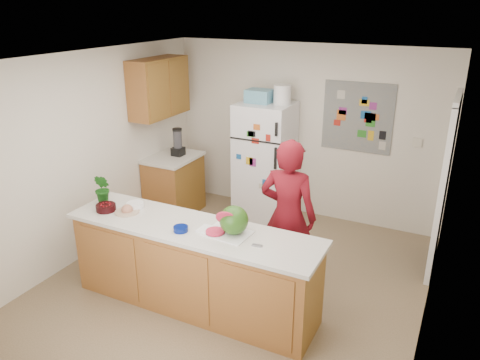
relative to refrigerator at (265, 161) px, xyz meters
The scene contains 26 objects.
floor 2.12m from the refrigerator, 76.54° to the right, with size 4.00×4.50×0.02m, color brown.
wall_back 0.71m from the refrigerator, 40.18° to the left, with size 4.00×0.02×2.50m, color beige.
wall_left 2.48m from the refrigerator, 129.69° to the right, with size 0.02×4.50×2.50m, color beige.
wall_right 3.12m from the refrigerator, 37.39° to the right, with size 0.02×4.50×2.50m, color beige.
ceiling 2.55m from the refrigerator, 76.54° to the right, with size 4.00×4.50×0.02m, color white.
doorway 2.48m from the refrigerator, 10.01° to the right, with size 0.03×0.85×2.04m, color black.
peninsula_base 2.43m from the refrigerator, 84.00° to the right, with size 2.60×0.62×0.88m, color brown.
peninsula_top 2.39m from the refrigerator, 84.00° to the right, with size 2.68×0.70×0.04m, color silver.
side_counter_base 1.41m from the refrigerator, 156.86° to the right, with size 0.60×0.80×0.86m, color brown.
side_counter_top 1.35m from the refrigerator, 156.86° to the right, with size 0.64×0.84×0.04m, color silver.
upper_cabinets 1.82m from the refrigerator, 157.05° to the right, with size 0.35×1.00×0.80m, color brown.
refrigerator is the anchor object (origin of this frame).
fridge_top_bin 0.95m from the refrigerator, behind, with size 0.35×0.28×0.18m, color #5999B2.
photo_collage 1.43m from the refrigerator, 16.61° to the left, with size 0.95×0.01×0.95m, color slate.
person 1.89m from the refrigerator, 58.79° to the right, with size 0.63×0.41×1.72m, color #620C15.
blender_appliance 1.30m from the refrigerator, 159.19° to the right, with size 0.13×0.13×0.38m, color black.
cutting_board 2.45m from the refrigerator, 74.81° to the right, with size 0.43×0.32×0.01m, color white.
watermelon 2.45m from the refrigerator, 73.32° to the right, with size 0.28×0.28×0.28m, color #2A5910.
watermelon_slice 2.47m from the refrigerator, 77.53° to the right, with size 0.18×0.18×0.02m, color red.
cherry_bowl 2.59m from the refrigerator, 107.50° to the right, with size 0.21×0.21×0.07m, color black.
white_bowl 2.33m from the refrigerator, 103.44° to the right, with size 0.19×0.19×0.06m, color white.
cobalt_bowl 2.52m from the refrigerator, 85.32° to the right, with size 0.15×0.15×0.05m, color #04135A.
plate 2.46m from the refrigerator, 102.77° to the right, with size 0.26×0.26×0.02m, color #C3AD97.
paper_towel 2.43m from the refrigerator, 79.42° to the right, with size 0.19×0.17×0.02m, color white.
keys 2.65m from the refrigerator, 67.86° to the right, with size 0.09×0.04×0.01m, color gray.
potted_plant 2.52m from the refrigerator, 111.55° to the right, with size 0.19×0.16×0.35m, color #184613.
Camera 1 is at (2.10, -4.03, 3.02)m, focal length 35.00 mm.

